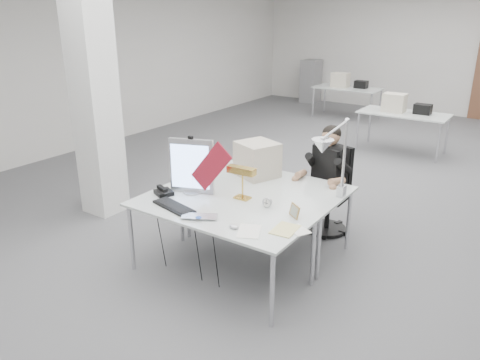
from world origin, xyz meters
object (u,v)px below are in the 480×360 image
object	(u,v)px
monitor	(192,166)
architect_lamp	(334,160)
desk_phone	(164,193)
office_chair	(329,195)
desk_main	(219,210)
beige_monitor	(257,159)
laptop	(199,219)
seated_person	(329,163)
bankers_lamp	(243,183)

from	to	relation	value
monitor	architect_lamp	xyz separation A→B (m)	(1.35, 0.53, 0.17)
desk_phone	architect_lamp	distance (m)	1.78
office_chair	desk_main	bearing A→B (deg)	-88.13
desk_main	office_chair	distance (m)	1.67
monitor	architect_lamp	size ratio (longest dim) A/B	0.63
monitor	beige_monitor	xyz separation A→B (m)	(0.29, 0.83, -0.09)
desk_main	architect_lamp	xyz separation A→B (m)	(0.85, 0.73, 0.48)
laptop	seated_person	bearing A→B (deg)	46.86
bankers_lamp	beige_monitor	bearing A→B (deg)	106.61
beige_monitor	desk_main	bearing A→B (deg)	-56.40
beige_monitor	seated_person	bearing A→B (deg)	59.29
seated_person	architect_lamp	distance (m)	0.95
bankers_lamp	beige_monitor	world-z (taller)	beige_monitor
seated_person	beige_monitor	xyz separation A→B (m)	(-0.67, -0.51, 0.05)
bankers_lamp	architect_lamp	size ratio (longest dim) A/B	0.37
beige_monitor	architect_lamp	distance (m)	1.13
office_chair	seated_person	distance (m)	0.43
monitor	laptop	world-z (taller)	monitor
office_chair	seated_person	size ratio (longest dim) A/B	1.11
desk_main	desk_phone	bearing A→B (deg)	-178.40
monitor	bankers_lamp	distance (m)	0.57
beige_monitor	architect_lamp	world-z (taller)	architect_lamp
laptop	bankers_lamp	distance (m)	0.68
seated_person	monitor	size ratio (longest dim) A/B	1.46
architect_lamp	desk_main	bearing A→B (deg)	-158.58
seated_person	desk_main	bearing A→B (deg)	-88.62
desk_main	monitor	distance (m)	0.62
architect_lamp	office_chair	bearing A→B (deg)	95.31
seated_person	laptop	size ratio (longest dim) A/B	2.57
laptop	desk_phone	world-z (taller)	desk_phone
office_chair	monitor	size ratio (longest dim) A/B	1.62
bankers_lamp	architect_lamp	xyz separation A→B (m)	(0.81, 0.37, 0.29)
architect_lamp	bankers_lamp	bearing A→B (deg)	-174.55
desk_main	bankers_lamp	bearing A→B (deg)	84.13
office_chair	laptop	xyz separation A→B (m)	(-0.46, -1.90, 0.30)
desk_main	seated_person	distance (m)	1.61
office_chair	architect_lamp	bearing A→B (deg)	-47.50
desk_phone	architect_lamp	world-z (taller)	architect_lamp
office_chair	desk_phone	bearing A→B (deg)	-107.87
monitor	office_chair	bearing A→B (deg)	34.45
laptop	architect_lamp	distance (m)	1.42
office_chair	architect_lamp	world-z (taller)	architect_lamp
bankers_lamp	desk_phone	distance (m)	0.84
office_chair	monitor	xyz separation A→B (m)	(-0.96, -1.39, 0.57)
desk_phone	beige_monitor	xyz separation A→B (m)	(0.49, 1.05, 0.18)
monitor	desk_phone	bearing A→B (deg)	-153.84
monitor	laptop	bearing A→B (deg)	-66.80
beige_monitor	monitor	bearing A→B (deg)	-87.17
office_chair	beige_monitor	xyz separation A→B (m)	(-0.67, -0.56, 0.48)
desk_main	architect_lamp	world-z (taller)	architect_lamp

